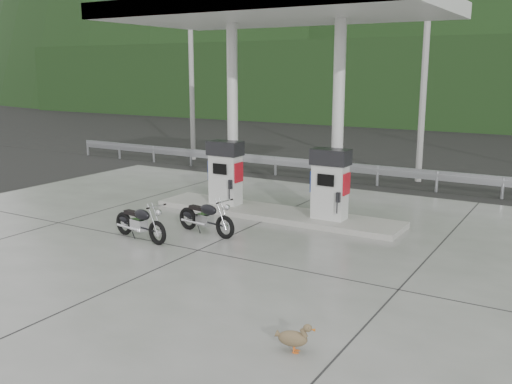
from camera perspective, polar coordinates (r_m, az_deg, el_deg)
The scene contains 16 objects.
ground at distance 13.49m, azimuth -3.28°, elevation -4.79°, with size 160.00×160.00×0.00m, color black.
forecourt_apron at distance 13.48m, azimuth -3.28°, elevation -4.75°, with size 18.00×14.00×0.02m, color slate.
pump_island at distance 15.52m, azimuth 1.88°, elevation -2.14°, with size 7.00×1.40×0.15m, color #97968D.
gas_pump_left at distance 16.12m, azimuth -3.08°, elevation 1.94°, with size 0.95×0.55×1.80m, color silver, non-canonical shape.
gas_pump_right at distance 14.62m, azimuth 7.41°, elevation 0.79°, with size 0.95×0.55×1.80m, color silver, non-canonical shape.
canopy_column_left at distance 16.25m, azimuth -2.36°, elevation 7.72°, with size 0.30×0.30×5.00m, color silver.
canopy_column_right at distance 14.76m, azimuth 8.20°, elevation 7.15°, with size 0.30×0.30×5.00m, color silver.
canopy_roof at distance 15.10m, azimuth 2.02°, elevation 17.64°, with size 8.50×5.00×0.40m, color silver.
guardrail at distance 20.29m, azimuth 9.43°, elevation 2.88°, with size 26.00×0.16×1.42m, color #93959A, non-canonical shape.
road at distance 23.66m, azimuth 12.48°, elevation 2.33°, with size 60.00×7.00×0.01m, color black.
utility_pole_a at distance 25.29m, azimuth -6.49°, elevation 12.26°, with size 0.22×0.22×8.00m, color gray.
utility_pole_b at distance 20.85m, azimuth 16.53°, elevation 11.88°, with size 0.22×0.22×8.00m, color gray.
tree_band at distance 41.33m, azimuth 20.97°, elevation 10.10°, with size 80.00×6.00×6.00m, color black.
motorcycle_left at distance 13.83m, azimuth -5.03°, elevation -2.58°, with size 1.70×0.54×0.80m, color black, non-canonical shape.
motorcycle_right at distance 13.60m, azimuth -11.52°, elevation -3.05°, with size 1.68×0.53×0.80m, color black, non-canonical shape.
duck at distance 8.32m, azimuth 3.69°, elevation -14.45°, with size 0.52×0.15×0.38m, color brown, non-canonical shape.
Camera 1 is at (7.24, -10.68, 3.93)m, focal length 40.00 mm.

